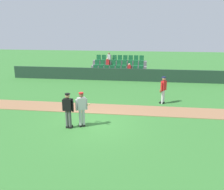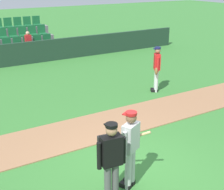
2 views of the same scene
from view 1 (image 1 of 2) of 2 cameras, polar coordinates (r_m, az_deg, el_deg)
The scene contains 7 objects.
ground_plane at distance 12.66m, azimuth -4.79°, elevation -6.69°, with size 80.00×80.00×0.00m, color #387A33.
infield_dirt_path at distance 14.87m, azimuth -2.77°, elevation -3.17°, with size 28.00×1.81×0.03m, color #9E704C.
dugout_fence at distance 22.62m, azimuth 1.06°, elevation 4.79°, with size 20.00×0.16×1.14m, color #1E3828.
stadium_bleachers at distance 24.45m, azimuth 1.58°, elevation 5.70°, with size 5.55×2.95×2.30m.
batter_grey_jersey at distance 12.03m, azimuth -7.07°, elevation -3.05°, with size 0.74×0.70×1.76m.
umpire_home_plate at distance 11.97m, azimuth -10.17°, elevation -3.12°, with size 0.59×0.34×1.76m.
runner_red_jersey at distance 15.96m, azimuth 11.86°, elevation 1.35°, with size 0.48×0.58×1.76m.
Camera 1 is at (2.65, -11.43, 4.77)m, focal length 39.24 mm.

